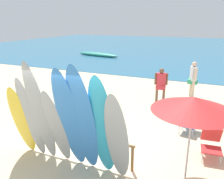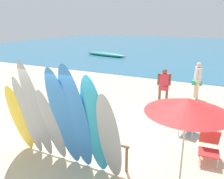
{
  "view_description": "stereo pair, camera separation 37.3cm",
  "coord_description": "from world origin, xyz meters",
  "px_view_note": "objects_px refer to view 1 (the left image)",
  "views": [
    {
      "loc": [
        2.9,
        -4.45,
        3.49
      ],
      "look_at": [
        0.0,
        2.31,
        1.23
      ],
      "focal_mm": 35.87,
      "sensor_mm": 36.0,
      "label": 1
    },
    {
      "loc": [
        3.24,
        -4.3,
        3.49
      ],
      "look_at": [
        0.0,
        2.31,
        1.23
      ],
      "focal_mm": 35.87,
      "sensor_mm": 36.0,
      "label": 2
    }
  ],
  "objects_px": {
    "surfboard_grey_3": "(57,128)",
    "surfboard_blue_5": "(83,122)",
    "beachgoer_midbeach": "(161,83)",
    "beach_chair_blue": "(189,119)",
    "surfboard_grey_2": "(40,115)",
    "surfboard_yellow_0": "(22,121)",
    "beach_umbrella": "(193,104)",
    "surfboard_rack": "(77,138)",
    "surfboard_grey_1": "(31,119)",
    "beach_chair_red": "(211,142)",
    "surfboard_grey_7": "(117,139)",
    "surfboard_blue_4": "(70,122)",
    "distant_boat": "(98,54)",
    "beachgoer_near_rack": "(193,77)",
    "surfboard_teal_6": "(102,129)"
  },
  "relations": [
    {
      "from": "beach_chair_blue",
      "to": "surfboard_blue_5",
      "type": "bearing_deg",
      "value": -112.48
    },
    {
      "from": "surfboard_grey_2",
      "to": "surfboard_yellow_0",
      "type": "bearing_deg",
      "value": 170.47
    },
    {
      "from": "surfboard_rack",
      "to": "beach_umbrella",
      "type": "relative_size",
      "value": 1.6
    },
    {
      "from": "beach_chair_blue",
      "to": "beach_umbrella",
      "type": "xyz_separation_m",
      "value": [
        0.15,
        -2.42,
        1.39
      ]
    },
    {
      "from": "surfboard_blue_5",
      "to": "surfboard_grey_7",
      "type": "relative_size",
      "value": 1.26
    },
    {
      "from": "beachgoer_midbeach",
      "to": "surfboard_teal_6",
      "type": "bearing_deg",
      "value": -108.55
    },
    {
      "from": "beachgoer_midbeach",
      "to": "distant_boat",
      "type": "height_order",
      "value": "beachgoer_midbeach"
    },
    {
      "from": "surfboard_grey_2",
      "to": "surfboard_blue_5",
      "type": "distance_m",
      "value": 1.17
    },
    {
      "from": "surfboard_grey_3",
      "to": "beach_chair_blue",
      "type": "xyz_separation_m",
      "value": [
        2.81,
        3.22,
        -0.61
      ]
    },
    {
      "from": "beach_chair_blue",
      "to": "beach_umbrella",
      "type": "bearing_deg",
      "value": -77.52
    },
    {
      "from": "surfboard_grey_2",
      "to": "beachgoer_near_rack",
      "type": "xyz_separation_m",
      "value": [
        2.99,
        6.98,
        -0.37
      ]
    },
    {
      "from": "surfboard_grey_7",
      "to": "beachgoer_near_rack",
      "type": "relative_size",
      "value": 1.32
    },
    {
      "from": "surfboard_blue_5",
      "to": "beach_chair_red",
      "type": "height_order",
      "value": "surfboard_blue_5"
    },
    {
      "from": "surfboard_grey_3",
      "to": "surfboard_blue_5",
      "type": "distance_m",
      "value": 0.86
    },
    {
      "from": "surfboard_grey_2",
      "to": "beach_chair_red",
      "type": "distance_m",
      "value": 4.45
    },
    {
      "from": "beachgoer_near_rack",
      "to": "distant_boat",
      "type": "xyz_separation_m",
      "value": [
        -10.01,
        10.01,
        -0.81
      ]
    },
    {
      "from": "surfboard_grey_7",
      "to": "beach_chair_red",
      "type": "relative_size",
      "value": 2.81
    },
    {
      "from": "surfboard_rack",
      "to": "beachgoer_near_rack",
      "type": "height_order",
      "value": "beachgoer_near_rack"
    },
    {
      "from": "surfboard_yellow_0",
      "to": "surfboard_grey_1",
      "type": "bearing_deg",
      "value": -10.06
    },
    {
      "from": "beachgoer_midbeach",
      "to": "beach_chair_blue",
      "type": "height_order",
      "value": "beachgoer_midbeach"
    },
    {
      "from": "surfboard_blue_4",
      "to": "distant_boat",
      "type": "xyz_separation_m",
      "value": [
        -7.86,
        17.0,
        -1.15
      ]
    },
    {
      "from": "surfboard_grey_1",
      "to": "surfboard_teal_6",
      "type": "distance_m",
      "value": 1.98
    },
    {
      "from": "surfboard_rack",
      "to": "surfboard_grey_1",
      "type": "height_order",
      "value": "surfboard_grey_1"
    },
    {
      "from": "surfboard_grey_2",
      "to": "surfboard_blue_4",
      "type": "relative_size",
      "value": 1.01
    },
    {
      "from": "beach_chair_blue",
      "to": "beach_chair_red",
      "type": "bearing_deg",
      "value": -53.56
    },
    {
      "from": "beachgoer_near_rack",
      "to": "beach_umbrella",
      "type": "xyz_separation_m",
      "value": [
        0.35,
        -6.11,
        0.84
      ]
    },
    {
      "from": "surfboard_grey_3",
      "to": "beach_chair_red",
      "type": "height_order",
      "value": "surfboard_grey_3"
    },
    {
      "from": "surfboard_blue_4",
      "to": "beachgoer_near_rack",
      "type": "xyz_separation_m",
      "value": [
        2.15,
        7.0,
        -0.34
      ]
    },
    {
      "from": "surfboard_grey_2",
      "to": "beach_umbrella",
      "type": "height_order",
      "value": "surfboard_grey_2"
    },
    {
      "from": "surfboard_grey_1",
      "to": "surfboard_grey_3",
      "type": "bearing_deg",
      "value": 5.23
    },
    {
      "from": "surfboard_blue_5",
      "to": "beachgoer_midbeach",
      "type": "distance_m",
      "value": 5.77
    },
    {
      "from": "surfboard_yellow_0",
      "to": "surfboard_rack",
      "type": "bearing_deg",
      "value": 16.31
    },
    {
      "from": "surfboard_grey_1",
      "to": "beachgoer_midbeach",
      "type": "relative_size",
      "value": 1.52
    },
    {
      "from": "surfboard_grey_2",
      "to": "surfboard_blue_4",
      "type": "bearing_deg",
      "value": -2.02
    },
    {
      "from": "surfboard_rack",
      "to": "surfboard_grey_3",
      "type": "relative_size",
      "value": 1.47
    },
    {
      "from": "beachgoer_midbeach",
      "to": "surfboard_grey_3",
      "type": "bearing_deg",
      "value": -120.6
    },
    {
      "from": "surfboard_grey_3",
      "to": "surfboard_blue_4",
      "type": "height_order",
      "value": "surfboard_blue_4"
    },
    {
      "from": "surfboard_blue_5",
      "to": "beach_chair_red",
      "type": "relative_size",
      "value": 3.53
    },
    {
      "from": "surfboard_grey_1",
      "to": "distant_boat",
      "type": "distance_m",
      "value": 18.2
    },
    {
      "from": "beach_chair_red",
      "to": "beach_umbrella",
      "type": "distance_m",
      "value": 1.88
    },
    {
      "from": "surfboard_grey_2",
      "to": "surfboard_grey_3",
      "type": "height_order",
      "value": "surfboard_grey_2"
    },
    {
      "from": "beach_chair_blue",
      "to": "beach_umbrella",
      "type": "height_order",
      "value": "beach_umbrella"
    },
    {
      "from": "surfboard_grey_1",
      "to": "surfboard_grey_2",
      "type": "bearing_deg",
      "value": -5.93
    },
    {
      "from": "surfboard_rack",
      "to": "beachgoer_midbeach",
      "type": "relative_size",
      "value": 2.05
    },
    {
      "from": "surfboard_grey_2",
      "to": "beach_umbrella",
      "type": "xyz_separation_m",
      "value": [
        3.34,
        0.87,
        0.47
      ]
    },
    {
      "from": "surfboard_grey_1",
      "to": "surfboard_grey_3",
      "type": "xyz_separation_m",
      "value": [
        0.76,
        0.01,
        -0.1
      ]
    },
    {
      "from": "beach_umbrella",
      "to": "surfboard_blue_4",
      "type": "bearing_deg",
      "value": -160.55
    },
    {
      "from": "surfboard_grey_2",
      "to": "surfboard_grey_7",
      "type": "xyz_separation_m",
      "value": [
        1.95,
        0.06,
        -0.26
      ]
    },
    {
      "from": "surfboard_grey_2",
      "to": "beachgoer_midbeach",
      "type": "distance_m",
      "value": 6.0
    },
    {
      "from": "surfboard_yellow_0",
      "to": "beach_chair_blue",
      "type": "relative_size",
      "value": 2.52
    }
  ]
}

